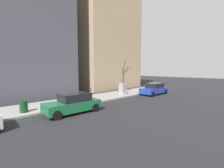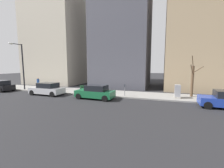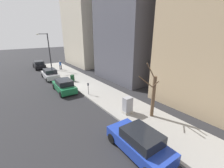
{
  "view_description": "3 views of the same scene",
  "coord_description": "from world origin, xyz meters",
  "px_view_note": "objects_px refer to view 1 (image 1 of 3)",
  "views": [
    {
      "loc": [
        -11.62,
        5.31,
        3.38
      ],
      "look_at": [
        0.15,
        -5.92,
        1.77
      ],
      "focal_mm": 24.0,
      "sensor_mm": 36.0,
      "label": 1
    },
    {
      "loc": [
        -15.97,
        -7.25,
        3.62
      ],
      "look_at": [
        0.99,
        -1.51,
        1.41
      ],
      "focal_mm": 24.0,
      "sensor_mm": 36.0,
      "label": 2
    },
    {
      "loc": [
        -6.58,
        -17.39,
        6.78
      ],
      "look_at": [
        1.97,
        -5.63,
        1.76
      ],
      "focal_mm": 24.0,
      "sensor_mm": 36.0,
      "label": 3
    }
  ],
  "objects_px": {
    "parked_car_blue": "(154,89)",
    "office_tower_left": "(100,37)",
    "office_block_center": "(26,23)",
    "trash_bin": "(24,106)",
    "parking_meter": "(90,94)",
    "utility_box": "(122,89)",
    "bare_tree": "(123,79)",
    "parked_car_green": "(73,103)"
  },
  "relations": [
    {
      "from": "bare_tree",
      "to": "office_block_center",
      "type": "height_order",
      "value": "office_block_center"
    },
    {
      "from": "parked_car_blue",
      "to": "office_tower_left",
      "type": "distance_m",
      "value": 15.01
    },
    {
      "from": "parking_meter",
      "to": "office_block_center",
      "type": "bearing_deg",
      "value": 16.5
    },
    {
      "from": "office_tower_left",
      "to": "parked_car_blue",
      "type": "bearing_deg",
      "value": 177.62
    },
    {
      "from": "office_block_center",
      "to": "parking_meter",
      "type": "bearing_deg",
      "value": -163.5
    },
    {
      "from": "trash_bin",
      "to": "office_tower_left",
      "type": "distance_m",
      "value": 20.64
    },
    {
      "from": "parked_car_green",
      "to": "trash_bin",
      "type": "height_order",
      "value": "parked_car_green"
    },
    {
      "from": "trash_bin",
      "to": "parked_car_blue",
      "type": "bearing_deg",
      "value": -97.49
    },
    {
      "from": "parking_meter",
      "to": "office_tower_left",
      "type": "distance_m",
      "value": 16.81
    },
    {
      "from": "bare_tree",
      "to": "trash_bin",
      "type": "bearing_deg",
      "value": 97.28
    },
    {
      "from": "trash_bin",
      "to": "parking_meter",
      "type": "bearing_deg",
      "value": -94.48
    },
    {
      "from": "parked_car_blue",
      "to": "utility_box",
      "type": "distance_m",
      "value": 4.42
    },
    {
      "from": "office_tower_left",
      "to": "bare_tree",
      "type": "bearing_deg",
      "value": 162.75
    },
    {
      "from": "parked_car_blue",
      "to": "office_block_center",
      "type": "distance_m",
      "value": 18.58
    },
    {
      "from": "bare_tree",
      "to": "office_block_center",
      "type": "relative_size",
      "value": 0.25
    },
    {
      "from": "parking_meter",
      "to": "office_block_center",
      "type": "relative_size",
      "value": 0.07
    },
    {
      "from": "parked_car_blue",
      "to": "bare_tree",
      "type": "height_order",
      "value": "bare_tree"
    },
    {
      "from": "parking_meter",
      "to": "trash_bin",
      "type": "height_order",
      "value": "parking_meter"
    },
    {
      "from": "parked_car_green",
      "to": "parking_meter",
      "type": "bearing_deg",
      "value": -56.52
    },
    {
      "from": "trash_bin",
      "to": "utility_box",
      "type": "bearing_deg",
      "value": -87.98
    },
    {
      "from": "utility_box",
      "to": "office_block_center",
      "type": "height_order",
      "value": "office_block_center"
    },
    {
      "from": "parking_meter",
      "to": "office_tower_left",
      "type": "bearing_deg",
      "value": -42.8
    },
    {
      "from": "trash_bin",
      "to": "office_block_center",
      "type": "xyz_separation_m",
      "value": [
        9.2,
        -2.89,
        8.59
      ]
    },
    {
      "from": "parking_meter",
      "to": "utility_box",
      "type": "relative_size",
      "value": 0.94
    },
    {
      "from": "parking_meter",
      "to": "utility_box",
      "type": "distance_m",
      "value": 5.68
    },
    {
      "from": "parked_car_blue",
      "to": "bare_tree",
      "type": "relative_size",
      "value": 0.94
    },
    {
      "from": "trash_bin",
      "to": "office_tower_left",
      "type": "relative_size",
      "value": 0.05
    },
    {
      "from": "utility_box",
      "to": "office_block_center",
      "type": "xyz_separation_m",
      "value": [
        8.8,
        8.47,
        8.34
      ]
    },
    {
      "from": "parked_car_blue",
      "to": "trash_bin",
      "type": "distance_m",
      "value": 15.21
    },
    {
      "from": "utility_box",
      "to": "office_tower_left",
      "type": "height_order",
      "value": "office_tower_left"
    },
    {
      "from": "parked_car_blue",
      "to": "office_tower_left",
      "type": "bearing_deg",
      "value": -0.9
    },
    {
      "from": "parked_car_green",
      "to": "parking_meter",
      "type": "relative_size",
      "value": 3.16
    },
    {
      "from": "bare_tree",
      "to": "office_block_center",
      "type": "xyz_separation_m",
      "value": [
        7.54,
        10.05,
        7.17
      ]
    },
    {
      "from": "office_tower_left",
      "to": "office_block_center",
      "type": "relative_size",
      "value": 1.04
    },
    {
      "from": "parked_car_blue",
      "to": "office_tower_left",
      "type": "relative_size",
      "value": 0.22
    },
    {
      "from": "parked_car_blue",
      "to": "office_block_center",
      "type": "bearing_deg",
      "value": 48.97
    },
    {
      "from": "parked_car_green",
      "to": "utility_box",
      "type": "xyz_separation_m",
      "value": [
        2.59,
        -8.47,
        0.11
      ]
    },
    {
      "from": "parking_meter",
      "to": "office_tower_left",
      "type": "relative_size",
      "value": 0.07
    },
    {
      "from": "parked_car_blue",
      "to": "parked_car_green",
      "type": "relative_size",
      "value": 1.0
    },
    {
      "from": "parking_meter",
      "to": "utility_box",
      "type": "xyz_separation_m",
      "value": [
        0.85,
        -5.61,
        -0.13
      ]
    },
    {
      "from": "utility_box",
      "to": "bare_tree",
      "type": "relative_size",
      "value": 0.32
    },
    {
      "from": "parking_meter",
      "to": "utility_box",
      "type": "bearing_deg",
      "value": -81.39
    }
  ]
}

